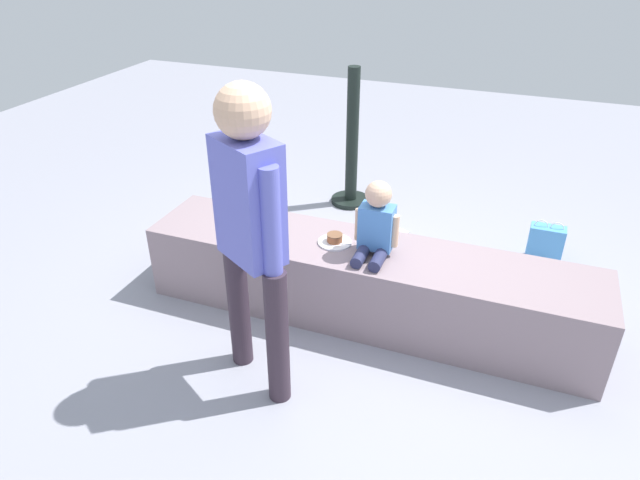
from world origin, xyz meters
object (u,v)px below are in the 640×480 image
Objects in this scene: party_cup_red at (562,311)px; cake_box_white at (380,239)px; handbag_black_leather at (308,243)px; cake_plate at (335,240)px; child_seated at (376,224)px; water_bottle_far_side at (505,278)px; water_bottle_near_gift at (378,214)px; adult_standing at (250,220)px; gift_bag at (545,243)px.

cake_box_white is at bearing 161.19° from party_cup_red.
handbag_black_leather is at bearing 176.61° from party_cup_red.
cake_plate is at bearing -163.04° from party_cup_red.
water_bottle_far_side is at bearing 39.87° from child_seated.
child_seated is at bearing -76.03° from water_bottle_near_gift.
gift_bag is (1.50, 1.96, -0.89)m from adult_standing.
cake_box_white is at bearing -71.47° from water_bottle_near_gift.
cake_box_white is at bearing 81.89° from adult_standing.
gift_bag is 0.60m from water_bottle_far_side.
cake_box_white is (-1.00, 0.30, -0.04)m from water_bottle_far_side.
cake_box_white is (-1.25, -0.24, -0.08)m from gift_bag.
party_cup_red is at bearing -29.23° from water_bottle_near_gift.
cake_plate is 1.04m from cake_box_white.
gift_bag is 1.04× the size of cake_box_white.
handbag_black_leather is (-0.49, -0.37, 0.06)m from cake_box_white.
cake_plate is at bearing 77.55° from adult_standing.
adult_standing is at bearing -120.91° from child_seated.
child_seated is at bearing -130.94° from gift_bag.
child_seated is 1.46× the size of cake_box_white.
child_seated is 1.46m from party_cup_red.
handbag_black_leather is at bearing -116.03° from water_bottle_near_gift.
cake_plate is 1.62m from party_cup_red.
party_cup_red is (1.47, 0.45, -0.49)m from cake_plate.
cake_plate is at bearing -53.24° from handbag_black_leather.
gift_bag reaches higher than cake_box_white.
water_bottle_far_side is (1.13, -0.67, 0.02)m from water_bottle_near_gift.
adult_standing is 17.89× the size of party_cup_red.
party_cup_red is 0.29× the size of cake_box_white.
handbag_black_leather is at bearing -160.70° from gift_bag.
adult_standing is 5.03× the size of gift_bag.
handbag_black_leather reaches higher than gift_bag.
water_bottle_far_side is (1.25, 1.42, -0.94)m from adult_standing.
gift_bag is 0.74m from party_cup_red.
handbag_black_leather is (-0.70, 0.60, -0.61)m from child_seated.
adult_standing reaches higher than water_bottle_near_gift.
child_seated reaches higher than cake_box_white.
gift_bag reaches higher than water_bottle_far_side.
water_bottle_near_gift is 0.80× the size of water_bottle_far_side.
child_seated is 2.58× the size of water_bottle_near_gift.
adult_standing is at bearing -127.39° from gift_bag.
water_bottle_far_side is at bearing 155.64° from party_cup_red.
adult_standing reaches higher than gift_bag.
adult_standing is 2.11m from water_bottle_far_side.
child_seated is 1.39× the size of handbag_black_leather.
water_bottle_near_gift is 0.83m from handbag_black_leather.
gift_bag reaches higher than party_cup_red.
child_seated is 2.05× the size of water_bottle_far_side.
cake_plate is 1.32m from water_bottle_far_side.
adult_standing is at bearing -143.09° from party_cup_red.
cake_plate is at bearing -138.48° from gift_bag.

